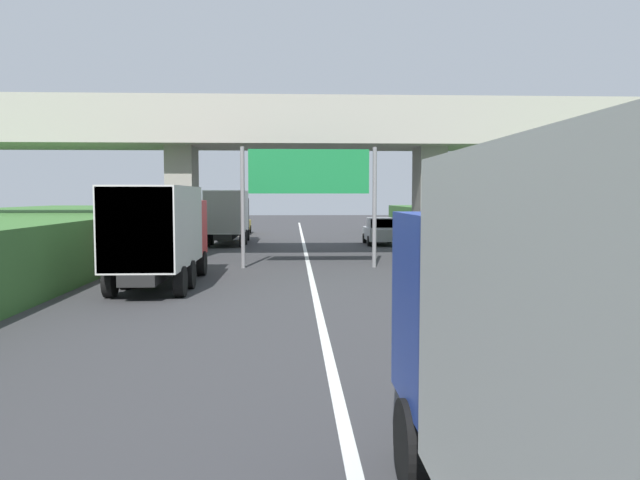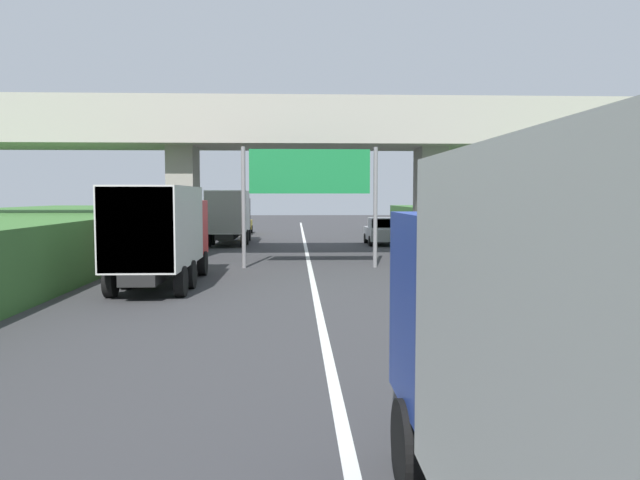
# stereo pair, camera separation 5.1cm
# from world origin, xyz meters

# --- Properties ---
(lane_centre_stripe) EXTENTS (0.20, 92.99, 0.01)m
(lane_centre_stripe) POSITION_xyz_m (0.00, 26.50, 0.00)
(lane_centre_stripe) COLOR white
(lane_centre_stripe) RESTS_ON ground
(overpass_bridge) EXTENTS (40.00, 4.80, 7.72)m
(overpass_bridge) POSITION_xyz_m (0.00, 33.12, 5.82)
(overpass_bridge) COLOR #9E998E
(overpass_bridge) RESTS_ON ground
(overhead_highway_sign) EXTENTS (5.88, 0.18, 5.22)m
(overhead_highway_sign) POSITION_xyz_m (0.00, 29.07, 3.84)
(overhead_highway_sign) COLOR slate
(overhead_highway_sign) RESTS_ON ground
(truck_red) EXTENTS (2.44, 7.30, 3.44)m
(truck_red) POSITION_xyz_m (-5.24, 23.83, 1.93)
(truck_red) COLOR black
(truck_red) RESTS_ON ground
(truck_black) EXTENTS (2.44, 7.30, 3.44)m
(truck_black) POSITION_xyz_m (-4.85, 42.21, 1.93)
(truck_black) COLOR black
(truck_black) RESTS_ON ground
(car_silver) EXTENTS (1.86, 4.10, 1.72)m
(car_silver) POSITION_xyz_m (4.85, 41.34, 0.86)
(car_silver) COLOR #B2B5B7
(car_silver) RESTS_ON ground
(car_yellow) EXTENTS (1.86, 4.10, 1.72)m
(car_yellow) POSITION_xyz_m (-5.14, 52.45, 0.86)
(car_yellow) COLOR gold
(car_yellow) RESTS_ON ground
(construction_barrel_2) EXTENTS (0.57, 0.57, 0.90)m
(construction_barrel_2) POSITION_xyz_m (6.45, 16.94, 0.46)
(construction_barrel_2) COLOR orange
(construction_barrel_2) RESTS_ON ground
(construction_barrel_3) EXTENTS (0.57, 0.57, 0.90)m
(construction_barrel_3) POSITION_xyz_m (6.48, 21.52, 0.46)
(construction_barrel_3) COLOR orange
(construction_barrel_3) RESTS_ON ground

